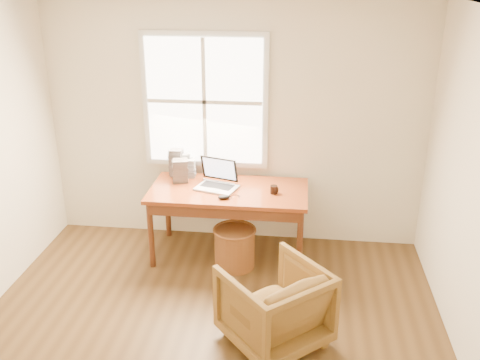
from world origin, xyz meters
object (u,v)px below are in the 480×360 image
(desk, at_px, (229,191))
(wicker_stool, at_px, (235,248))
(coffee_mug, at_px, (274,190))
(laptop, at_px, (217,175))
(cd_stack_a, at_px, (184,164))
(armchair, at_px, (274,306))

(desk, distance_m, wicker_stool, 0.58)
(coffee_mug, bearing_deg, laptop, -178.43)
(desk, height_order, cd_stack_a, cd_stack_a)
(wicker_stool, relative_size, cd_stack_a, 1.65)
(wicker_stool, xyz_separation_m, cd_stack_a, (-0.62, 0.55, 0.67))
(laptop, relative_size, cd_stack_a, 1.68)
(wicker_stool, height_order, laptop, laptop)
(wicker_stool, relative_size, coffee_mug, 5.03)
(coffee_mug, bearing_deg, cd_stack_a, 165.24)
(wicker_stool, bearing_deg, cd_stack_a, 138.32)
(armchair, relative_size, laptop, 1.79)
(wicker_stool, distance_m, coffee_mug, 0.72)
(armchair, xyz_separation_m, cd_stack_a, (-1.09, 1.68, 0.54))
(laptop, relative_size, coffee_mug, 5.12)
(armchair, distance_m, wicker_stool, 1.23)
(wicker_stool, distance_m, cd_stack_a, 1.07)
(cd_stack_a, bearing_deg, coffee_mug, -20.89)
(desk, distance_m, cd_stack_a, 0.64)
(armchair, bearing_deg, desk, -108.57)
(armchair, relative_size, cd_stack_a, 3.00)
(desk, relative_size, armchair, 2.15)
(laptop, height_order, coffee_mug, laptop)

